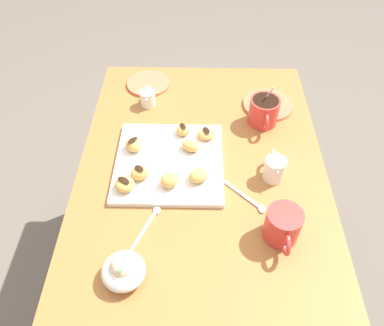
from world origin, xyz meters
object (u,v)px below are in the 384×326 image
at_px(chocolate_sauce_pitcher, 148,97).
at_px(beignet_1, 140,173).
at_px(saucer_coral_left, 148,84).
at_px(beignet_2, 134,145).
at_px(coffee_mug_red_left, 264,111).
at_px(pastry_plate_square, 169,162).
at_px(beignet_3, 191,146).
at_px(beignet_6, 125,184).
at_px(beignet_0, 206,134).
at_px(beignet_4, 198,176).
at_px(saucer_coral_right, 268,105).
at_px(cream_pitcher_white, 275,168).
at_px(beignet_5, 170,180).
at_px(ice_cream_bowl, 123,270).
at_px(dining_table, 201,197).
at_px(coffee_mug_red_right, 283,225).
at_px(beignet_7, 183,130).

distance_m(chocolate_sauce_pitcher, beignet_1, 0.34).
bearing_deg(saucer_coral_left, beignet_2, -1.29).
bearing_deg(saucer_coral_left, beignet_1, 2.96).
bearing_deg(coffee_mug_red_left, pastry_plate_square, -56.83).
xyz_separation_m(coffee_mug_red_left, beignet_1, (0.26, -0.37, -0.01)).
relative_size(pastry_plate_square, beignet_3, 5.70).
bearing_deg(beignet_6, pastry_plate_square, 132.55).
relative_size(beignet_0, beignet_4, 0.97).
distance_m(chocolate_sauce_pitcher, saucer_coral_right, 0.42).
bearing_deg(chocolate_sauce_pitcher, cream_pitcher_white, 50.65).
height_order(beignet_0, beignet_4, beignet_4).
bearing_deg(beignet_2, beignet_3, 90.64).
bearing_deg(beignet_5, cream_pitcher_white, 99.04).
bearing_deg(beignet_3, beignet_4, 11.95).
distance_m(ice_cream_bowl, beignet_4, 0.33).
bearing_deg(pastry_plate_square, beignet_2, -112.35).
bearing_deg(beignet_5, dining_table, 128.26).
distance_m(dining_table, cream_pitcher_white, 0.27).
relative_size(beignet_0, beignet_5, 1.01).
relative_size(dining_table, beignet_0, 19.39).
xyz_separation_m(chocolate_sauce_pitcher, beignet_4, (0.35, 0.18, 0.00)).
relative_size(ice_cream_bowl, beignet_4, 1.86).
height_order(dining_table, coffee_mug_red_right, coffee_mug_red_right).
relative_size(cream_pitcher_white, chocolate_sauce_pitcher, 1.14).
bearing_deg(ice_cream_bowl, dining_table, 151.92).
height_order(beignet_1, beignet_5, beignet_5).
height_order(beignet_1, beignet_7, beignet_1).
xyz_separation_m(beignet_0, beignet_5, (0.19, -0.10, 0.01)).
relative_size(saucer_coral_left, beignet_5, 2.91).
xyz_separation_m(cream_pitcher_white, ice_cream_bowl, (0.31, -0.38, -0.01)).
distance_m(saucer_coral_right, beignet_6, 0.58).
relative_size(pastry_plate_square, beignet_2, 6.08).
bearing_deg(chocolate_sauce_pitcher, beignet_2, -4.67).
distance_m(beignet_0, beignet_1, 0.25).
xyz_separation_m(coffee_mug_red_left, beignet_0, (0.09, -0.19, -0.02)).
height_order(dining_table, beignet_6, beignet_6).
distance_m(ice_cream_bowl, saucer_coral_left, 0.75).
xyz_separation_m(dining_table, saucer_coral_left, (-0.41, -0.20, 0.14)).
relative_size(saucer_coral_left, beignet_2, 2.99).
distance_m(ice_cream_bowl, chocolate_sauce_pitcher, 0.63).
distance_m(dining_table, beignet_7, 0.22).
height_order(dining_table, saucer_coral_right, saucer_coral_right).
bearing_deg(cream_pitcher_white, beignet_0, -126.81).
xyz_separation_m(saucer_coral_right, beignet_4, (0.35, -0.24, 0.03)).
bearing_deg(cream_pitcher_white, beignet_3, -110.62).
bearing_deg(chocolate_sauce_pitcher, beignet_4, 26.93).
bearing_deg(dining_table, beignet_6, -67.98).
bearing_deg(beignet_0, beignet_3, -41.57).
bearing_deg(beignet_2, chocolate_sauce_pitcher, 175.33).
bearing_deg(coffee_mug_red_left, beignet_6, -53.96).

